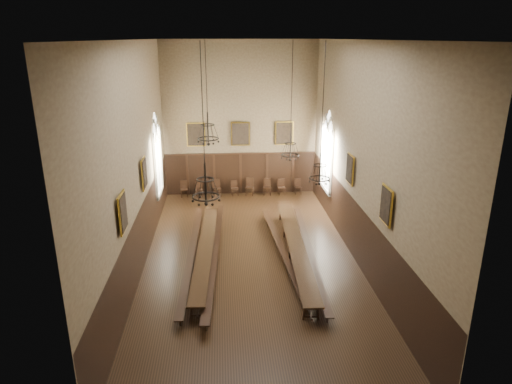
{
  "coord_description": "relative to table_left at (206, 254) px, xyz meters",
  "views": [
    {
      "loc": [
        -1.13,
        -17.55,
        9.09
      ],
      "look_at": [
        0.35,
        1.5,
        2.59
      ],
      "focal_mm": 32.0,
      "sensor_mm": 36.0,
      "label": 1
    }
  ],
  "objects": [
    {
      "name": "portrait_back_0",
      "position": [
        -0.69,
        8.88,
        3.35
      ],
      "size": [
        1.1,
        0.12,
        1.4
      ],
      "color": "gold",
      "rests_on": "wall_back"
    },
    {
      "name": "chandelier_front_right",
      "position": [
        4.25,
        -2.16,
        4.3
      ],
      "size": [
        0.76,
        0.76,
        4.85
      ],
      "color": "black",
      "rests_on": "ceiling"
    },
    {
      "name": "portrait_back_1",
      "position": [
        1.91,
        8.88,
        3.35
      ],
      "size": [
        1.1,
        0.12,
        1.4
      ],
      "color": "gold",
      "rests_on": "wall_back"
    },
    {
      "name": "chair_5",
      "position": [
        3.48,
        8.52,
        -0.05
      ],
      "size": [
        0.48,
        0.48,
        0.99
      ],
      "rotation": [
        0.0,
        0.0,
        -0.09
      ],
      "color": "black",
      "rests_on": "floor"
    },
    {
      "name": "chair_7",
      "position": [
        5.37,
        8.58,
        -0.08
      ],
      "size": [
        0.42,
        0.42,
        0.92
      ],
      "rotation": [
        0.0,
        0.0,
        0.03
      ],
      "color": "black",
      "rests_on": "floor"
    },
    {
      "name": "bench_left_outer",
      "position": [
        -0.6,
        0.17,
        -0.06
      ],
      "size": [
        0.58,
        10.14,
        0.46
      ],
      "rotation": [
        0.0,
        0.0,
        -0.03
      ],
      "color": "black",
      "rests_on": "floor"
    },
    {
      "name": "chair_3",
      "position": [
        1.52,
        8.6,
        -0.08
      ],
      "size": [
        0.46,
        0.46,
        0.89
      ],
      "rotation": [
        0.0,
        0.0,
        0.18
      ],
      "color": "black",
      "rests_on": "floor"
    },
    {
      "name": "ceiling",
      "position": [
        1.91,
        -0.0,
        8.66
      ],
      "size": [
        9.0,
        18.0,
        0.02
      ],
      "primitive_type": "cube",
      "color": "black",
      "rests_on": "ground"
    },
    {
      "name": "wainscot_panelling",
      "position": [
        1.91,
        -0.0,
        0.9
      ],
      "size": [
        9.0,
        18.0,
        2.5
      ],
      "primitive_type": null,
      "color": "black",
      "rests_on": "floor"
    },
    {
      "name": "chandelier_front_left",
      "position": [
        0.21,
        -2.97,
        3.95
      ],
      "size": [
        0.94,
        0.94,
        5.18
      ],
      "color": "black",
      "rests_on": "ceiling"
    },
    {
      "name": "chair_2",
      "position": [
        0.45,
        8.52,
        -0.05
      ],
      "size": [
        0.53,
        0.53,
        1.0
      ],
      "rotation": [
        0.0,
        0.0,
        0.23
      ],
      "color": "black",
      "rests_on": "floor"
    },
    {
      "name": "chair_1",
      "position": [
        -0.61,
        8.52,
        -0.08
      ],
      "size": [
        0.45,
        0.45,
        0.9
      ],
      "rotation": [
        0.0,
        0.0,
        0.14
      ],
      "color": "black",
      "rests_on": "floor"
    },
    {
      "name": "table_left",
      "position": [
        0.0,
        0.0,
        0.0
      ],
      "size": [
        1.03,
        9.1,
        0.71
      ],
      "rotation": [
        0.0,
        0.0,
        -0.04
      ],
      "color": "black",
      "rests_on": "floor"
    },
    {
      "name": "portrait_right_1",
      "position": [
        6.29,
        -3.5,
        3.35
      ],
      "size": [
        0.12,
        1.0,
        1.3
      ],
      "color": "gold",
      "rests_on": "wall_right"
    },
    {
      "name": "bench_right_inner",
      "position": [
        3.27,
        0.23,
        -0.09
      ],
      "size": [
        0.83,
        9.17,
        0.41
      ],
      "rotation": [
        0.0,
        0.0,
        0.06
      ],
      "color": "black",
      "rests_on": "floor"
    },
    {
      "name": "portrait_back_2",
      "position": [
        4.51,
        8.88,
        3.35
      ],
      "size": [
        1.1,
        0.12,
        1.4
      ],
      "color": "gold",
      "rests_on": "wall_back"
    },
    {
      "name": "wall_left",
      "position": [
        -2.6,
        -0.0,
        4.15
      ],
      "size": [
        0.02,
        18.0,
        9.0
      ],
      "primitive_type": "cube",
      "color": "#7F6E4E",
      "rests_on": "ground"
    },
    {
      "name": "chair_4",
      "position": [
        2.41,
        8.56,
        -0.04
      ],
      "size": [
        0.55,
        0.55,
        1.04
      ],
      "rotation": [
        0.0,
        0.0,
        -0.21
      ],
      "color": "black",
      "rests_on": "floor"
    },
    {
      "name": "chandelier_back_right",
      "position": [
        3.97,
        2.98,
        3.87
      ],
      "size": [
        0.84,
        0.84,
        5.28
      ],
      "color": "black",
      "rests_on": "ceiling"
    },
    {
      "name": "portrait_left_0",
      "position": [
        -2.47,
        1.0,
        3.35
      ],
      "size": [
        0.12,
        1.0,
        1.3
      ],
      "color": "gold",
      "rests_on": "wall_left"
    },
    {
      "name": "wall_right",
      "position": [
        6.42,
        -0.0,
        4.15
      ],
      "size": [
        0.02,
        18.0,
        9.0
      ],
      "primitive_type": "cube",
      "color": "#7F6E4E",
      "rests_on": "ground"
    },
    {
      "name": "chandelier_back_left",
      "position": [
        0.21,
        2.14,
        4.8
      ],
      "size": [
        0.94,
        0.94,
        4.28
      ],
      "color": "black",
      "rests_on": "ceiling"
    },
    {
      "name": "table_right",
      "position": [
        3.83,
        0.0,
        0.03
      ],
      "size": [
        1.08,
        9.99,
        0.78
      ],
      "rotation": [
        0.0,
        0.0,
        -0.04
      ],
      "color": "black",
      "rests_on": "floor"
    },
    {
      "name": "portrait_left_1",
      "position": [
        -2.47,
        -3.5,
        3.35
      ],
      "size": [
        0.12,
        1.0,
        1.3
      ],
      "color": "gold",
      "rests_on": "wall_left"
    },
    {
      "name": "bench_left_inner",
      "position": [
        0.38,
        0.13,
        -0.04
      ],
      "size": [
        0.89,
        10.79,
        0.49
      ],
      "rotation": [
        0.0,
        0.0,
        -0.05
      ],
      "color": "black",
      "rests_on": "floor"
    },
    {
      "name": "wall_back",
      "position": [
        1.91,
        9.01,
        4.15
      ],
      "size": [
        9.0,
        0.02,
        9.0
      ],
      "primitive_type": "cube",
      "color": "#7F6E4E",
      "rests_on": "ground"
    },
    {
      "name": "window_left",
      "position": [
        -2.52,
        5.5,
        3.05
      ],
      "size": [
        0.2,
        2.2,
        4.6
      ],
      "primitive_type": null,
      "color": "white",
      "rests_on": "wall_left"
    },
    {
      "name": "floor",
      "position": [
        1.91,
        -0.0,
        -0.36
      ],
      "size": [
        9.0,
        18.0,
        0.02
      ],
      "primitive_type": "cube",
      "color": "black",
      "rests_on": "ground"
    },
    {
      "name": "window_right",
      "position": [
        6.34,
        5.5,
        3.05
      ],
      "size": [
        0.2,
        2.2,
        4.6
      ],
      "primitive_type": null,
      "color": "white",
      "rests_on": "wall_right"
    },
    {
      "name": "chair_6",
      "position": [
        4.35,
        8.51,
        -0.07
      ],
      "size": [
        0.44,
        0.44,
        0.94
      ],
      "rotation": [
        0.0,
        0.0,
        0.07
      ],
      "color": "black",
      "rests_on": "floor"
    },
    {
      "name": "wall_front",
      "position": [
        1.91,
        -9.01,
        4.15
      ],
      "size": [
        9.0,
        0.02,
        9.0
      ],
      "primitive_type": "cube",
      "color": "#7F6E4E",
      "rests_on": "ground"
    },
    {
      "name": "chair_0",
      "position": [
        -1.51,
        8.56,
        -0.07
      ],
      "size": [
        0.48,
        0.48,
        0.96
      ],
      "rotation": [
        0.0,
        0.0,
        0.14
      ],
      "color": "black",
      "rests_on": "floor"
    },
    {
      "name": "bench_right_outer",
      "position": [
        4.43,
        -0.1,
        -0.07
      ],
      "size": [
        0.85,
        9.97,
        0.45
      ],
      "rotation": [
        0.0,
        0.0,
        -0.06
      ],
      "color": "black",
      "rests_on": "floor"
    },
    {
      "name": "portrait_right_0",
      "position": [
        6.29,
        1.0,
        3.35
      ],
      "size": [
        0.12,
        1.0,
        1.3
      ],
      "color": "gold",
      "rests_on": "wall_right"
    }
  ]
}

